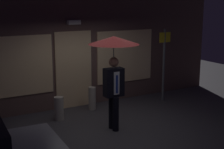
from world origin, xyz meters
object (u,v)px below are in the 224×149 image
at_px(sidewalk_bollard, 59,109).
at_px(sidewalk_bollard_2, 92,98).
at_px(street_sign_post, 164,60).
at_px(person_with_umbrella, 114,57).

xyz_separation_m(sidewalk_bollard, sidewalk_bollard_2, (1.13, 0.35, 0.02)).
bearing_deg(street_sign_post, sidewalk_bollard, -178.52).
bearing_deg(person_with_umbrella, street_sign_post, 29.95).
bearing_deg(sidewalk_bollard_2, person_with_umbrella, -98.19).
distance_m(person_with_umbrella, sidewalk_bollard_2, 2.18).
xyz_separation_m(street_sign_post, sidewalk_bollard, (-3.45, -0.09, -0.95)).
relative_size(person_with_umbrella, street_sign_post, 1.02).
xyz_separation_m(street_sign_post, sidewalk_bollard_2, (-2.32, 0.26, -0.93)).
bearing_deg(street_sign_post, person_with_umbrella, -152.01).
relative_size(person_with_umbrella, sidewalk_bollard_2, 3.44).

